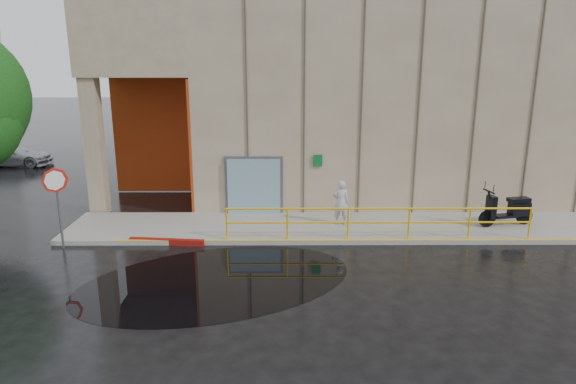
# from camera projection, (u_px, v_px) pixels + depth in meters

# --- Properties ---
(ground) EXTENTS (120.00, 120.00, 0.00)m
(ground) POSITION_uv_depth(u_px,v_px,m) (233.00, 287.00, 13.14)
(ground) COLOR black
(ground) RESTS_ON ground
(sidewalk) EXTENTS (20.00, 3.00, 0.15)m
(sidewalk) POSITION_uv_depth(u_px,v_px,m) (363.00, 227.00, 17.48)
(sidewalk) COLOR gray
(sidewalk) RESTS_ON ground
(building) EXTENTS (20.00, 10.17, 8.00)m
(building) POSITION_uv_depth(u_px,v_px,m) (370.00, 91.00, 22.68)
(building) COLOR gray
(building) RESTS_ON ground
(guardrail) EXTENTS (9.56, 0.06, 1.03)m
(guardrail) POSITION_uv_depth(u_px,v_px,m) (378.00, 223.00, 16.02)
(guardrail) COLOR yellow
(guardrail) RESTS_ON sidewalk
(person) EXTENTS (0.59, 0.42, 1.54)m
(person) POSITION_uv_depth(u_px,v_px,m) (341.00, 202.00, 17.39)
(person) COLOR #B9B8BD
(person) RESTS_ON sidewalk
(scooter) EXTENTS (2.01, 0.99, 1.52)m
(scooter) POSITION_uv_depth(u_px,v_px,m) (508.00, 201.00, 17.22)
(scooter) COLOR black
(scooter) RESTS_ON sidewalk
(stop_sign) EXTENTS (0.62, 0.52, 2.55)m
(stop_sign) POSITION_uv_depth(u_px,v_px,m) (56.00, 190.00, 15.29)
(stop_sign) COLOR #5D5E62
(stop_sign) RESTS_ON ground
(red_curb) EXTENTS (2.41, 0.44, 0.18)m
(red_curb) POSITION_uv_depth(u_px,v_px,m) (167.00, 242.00, 16.10)
(red_curb) COLOR maroon
(red_curb) RESTS_ON ground
(puddle) EXTENTS (8.49, 6.87, 0.01)m
(puddle) POSITION_uv_depth(u_px,v_px,m) (217.00, 281.00, 13.53)
(puddle) COLOR black
(puddle) RESTS_ON ground
(car_c) EXTENTS (4.13, 1.72, 1.19)m
(car_c) POSITION_uv_depth(u_px,v_px,m) (12.00, 155.00, 27.34)
(car_c) COLOR silver
(car_c) RESTS_ON ground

